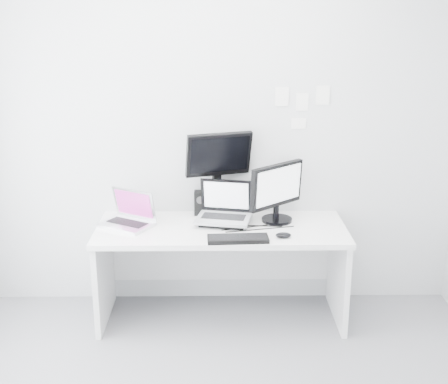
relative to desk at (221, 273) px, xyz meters
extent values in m
plane|color=silver|center=(0.00, 0.35, 0.99)|extent=(3.60, 0.00, 3.60)
cube|color=white|center=(0.00, 0.00, 0.00)|extent=(1.80, 0.70, 0.73)
cube|color=silver|center=(-0.69, 0.02, 0.50)|extent=(0.45, 0.42, 0.27)
cube|color=black|center=(-0.16, 0.28, 0.46)|extent=(0.11, 0.11, 0.18)
cube|color=#A5A8AD|center=(0.01, 0.05, 0.53)|extent=(0.44, 0.37, 0.32)
cube|color=black|center=(-0.02, 0.25, 0.70)|extent=(0.52, 0.32, 0.67)
cube|color=black|center=(0.41, 0.12, 0.59)|extent=(0.52, 0.49, 0.45)
cube|color=black|center=(0.11, -0.27, 0.38)|extent=(0.42, 0.17, 0.03)
ellipsoid|color=black|center=(0.43, -0.21, 0.38)|extent=(0.12, 0.08, 0.04)
cube|color=white|center=(0.45, 0.34, 1.26)|extent=(0.10, 0.00, 0.14)
cube|color=white|center=(0.60, 0.34, 1.22)|extent=(0.09, 0.00, 0.13)
cube|color=white|center=(0.75, 0.34, 1.26)|extent=(0.10, 0.00, 0.14)
cube|color=white|center=(0.58, 0.34, 1.05)|extent=(0.11, 0.00, 0.08)
camera|label=1|loc=(-0.02, -4.03, 1.87)|focal=47.72mm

